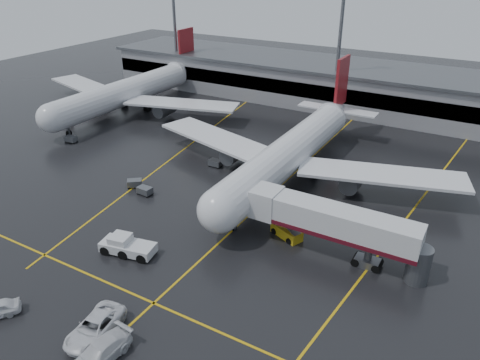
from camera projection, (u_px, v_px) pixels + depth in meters
The scene contains 20 objects.
ground at pixel (261, 204), 60.94m from camera, with size 220.00×220.00×0.00m, color black.
apron_line_centre at pixel (261, 204), 60.93m from camera, with size 0.25×90.00×0.02m, color gold.
apron_line_stop at pixel (154, 303), 43.92m from camera, with size 60.00×0.25×0.02m, color gold.
apron_line_left at pixel (183, 150), 77.60m from camera, with size 0.25×70.00×0.02m, color gold.
apron_line_right at pixel (416, 206), 60.63m from camera, with size 0.25×70.00×0.02m, color gold.
terminal at pixel (367, 88), 96.07m from camera, with size 122.00×19.00×8.60m.
light_mast_left at pixel (175, 25), 107.02m from camera, with size 3.00×1.20×25.45m.
light_mast_mid at pixel (340, 40), 89.15m from camera, with size 3.00×1.20×25.45m.
main_airliner at pixel (292, 150), 66.55m from camera, with size 48.80×45.60×14.10m.
second_airliner at pixel (130, 91), 94.59m from camera, with size 48.80×45.60×14.10m.
jet_bridge at pixel (333, 224), 49.23m from camera, with size 19.90×3.40×6.05m.
pushback_tractor at pixel (127, 246), 50.85m from camera, with size 6.49×3.69×2.19m.
belt_loader at pixel (287, 232), 53.89m from camera, with size 4.31×3.09×2.52m.
service_van_a at pixel (95, 327), 39.97m from camera, with size 2.86×6.21×1.73m, color white.
service_van_b at pixel (100, 353), 37.40m from camera, with size 2.38×5.86×1.70m, color silver.
baggage_cart_a at pixel (145, 190), 63.15m from camera, with size 2.07×1.42×1.12m.
baggage_cart_b at pixel (135, 183), 65.16m from camera, with size 2.37×2.26×1.12m.
baggage_cart_c at pixel (215, 163), 71.32m from camera, with size 2.02×1.33×1.12m.
baggage_cart_d at pixel (67, 122), 88.15m from camera, with size 2.12×1.49×1.12m.
baggage_cart_e at pixel (71, 139), 80.32m from camera, with size 2.11×1.48×1.12m.
Camera 1 is at (24.12, -47.24, 30.29)m, focal length 34.36 mm.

